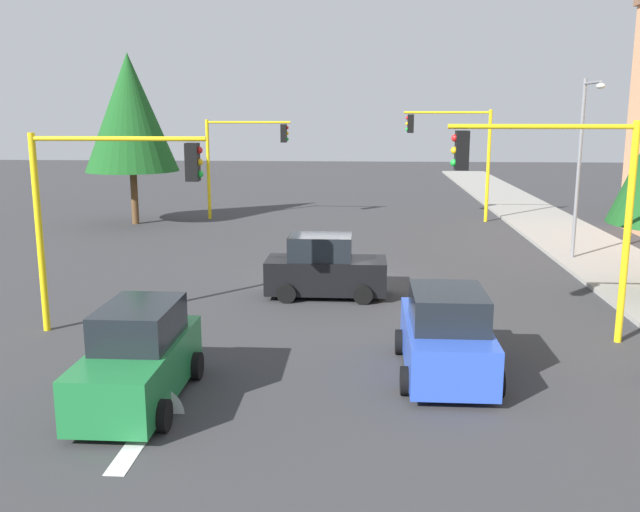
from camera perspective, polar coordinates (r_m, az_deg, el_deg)
ground_plane at (r=24.11m, az=1.23°, el=-2.09°), size 120.00×120.00×0.00m
sidewalk_kerb at (r=30.48m, az=21.80°, el=0.13°), size 80.00×4.00×0.15m
lane_arrow_near at (r=13.79m, az=-13.87°, el=-13.28°), size 2.40×1.10×1.10m
traffic_signal_far_left at (r=37.73m, az=11.04°, el=9.08°), size 0.36×4.59×5.89m
traffic_signal_far_right at (r=38.03m, az=-6.45°, el=8.73°), size 0.36×4.59×5.37m
traffic_signal_near_left at (r=18.11m, az=18.77°, el=5.36°), size 0.36×4.59×5.56m
traffic_signal_near_right at (r=18.72m, az=-17.10°, el=5.01°), size 0.36×4.59×5.25m
street_lamp_curbside at (r=28.26m, az=20.79°, el=8.12°), size 2.15×0.28×7.00m
tree_opposite_side at (r=37.37m, az=-15.33°, el=11.27°), size 4.75×4.75×8.70m
car_black at (r=21.98m, az=0.40°, el=-1.05°), size 1.96×3.78×1.98m
car_green at (r=14.58m, az=-14.65°, el=-8.14°), size 4.12×1.92×1.98m
car_blue at (r=15.72m, az=10.30°, el=-6.46°), size 4.02×2.10×1.98m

